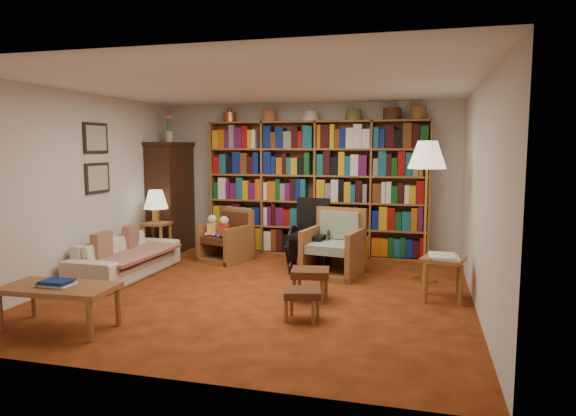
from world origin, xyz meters
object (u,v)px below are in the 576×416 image
(sofa, at_px, (126,257))
(coffee_table, at_px, (59,291))
(floor_lamp, at_px, (427,161))
(wheelchair, at_px, (311,237))
(armchair_sage, at_px, (334,250))
(footstool_b, at_px, (302,295))
(armchair_leather, at_px, (227,239))
(footstool_a, at_px, (310,275))
(side_table_papers, at_px, (443,264))
(side_table_lamp, at_px, (157,233))

(sofa, relative_size, coffee_table, 1.65)
(floor_lamp, bearing_deg, wheelchair, 168.22)
(armchair_sage, height_order, footstool_b, armchair_sage)
(wheelchair, distance_m, floor_lamp, 1.99)
(coffee_table, bearing_deg, sofa, 104.89)
(footstool_b, bearing_deg, wheelchair, 99.85)
(sofa, height_order, floor_lamp, floor_lamp)
(armchair_leather, relative_size, wheelchair, 0.84)
(footstool_a, bearing_deg, coffee_table, -144.31)
(armchair_leather, bearing_deg, sofa, -126.84)
(floor_lamp, relative_size, footstool_a, 3.82)
(armchair_leather, xyz_separation_m, footstool_a, (1.72, -1.77, -0.04))
(side_table_papers, xyz_separation_m, coffee_table, (-3.66, -1.96, -0.04))
(floor_lamp, relative_size, side_table_papers, 3.34)
(wheelchair, relative_size, coffee_table, 0.93)
(sofa, relative_size, footstool_b, 4.10)
(floor_lamp, xyz_separation_m, footstool_a, (-1.28, -1.21, -1.30))
(sofa, distance_m, footstool_a, 2.75)
(wheelchair, xyz_separation_m, side_table_papers, (1.81, -1.14, -0.05))
(armchair_sage, distance_m, footstool_a, 1.29)
(armchair_sage, relative_size, footstool_b, 2.05)
(footstool_b, xyz_separation_m, coffee_table, (-2.24, -0.86, 0.12))
(sofa, height_order, coffee_table, sofa)
(wheelchair, bearing_deg, side_table_lamp, -179.11)
(wheelchair, xyz_separation_m, coffee_table, (-1.85, -3.10, -0.09))
(wheelchair, bearing_deg, floor_lamp, -11.78)
(footstool_a, xyz_separation_m, footstool_b, (0.07, -0.70, -0.04))
(side_table_papers, relative_size, footstool_b, 1.24)
(armchair_leather, relative_size, coffee_table, 0.78)
(sofa, bearing_deg, coffee_table, -164.63)
(footstool_b, bearing_deg, sofa, 157.43)
(wheelchair, distance_m, side_table_papers, 2.14)
(armchair_leather, distance_m, floor_lamp, 3.31)
(armchair_leather, distance_m, wheelchair, 1.43)
(sofa, height_order, footstool_a, sofa)
(side_table_lamp, bearing_deg, side_table_papers, -14.38)
(footstool_a, relative_size, coffee_table, 0.44)
(armchair_leather, distance_m, footstool_a, 2.47)
(side_table_lamp, bearing_deg, sofa, -84.54)
(side_table_lamp, distance_m, wheelchair, 2.49)
(wheelchair, bearing_deg, footstool_b, -80.15)
(sofa, distance_m, armchair_leather, 1.64)
(sofa, bearing_deg, armchair_leather, -36.36)
(side_table_lamp, relative_size, coffee_table, 0.54)
(armchair_leather, height_order, coffee_table, armchair_leather)
(side_table_lamp, distance_m, coffee_table, 3.13)
(floor_lamp, xyz_separation_m, side_table_papers, (0.21, -0.81, -1.18))
(floor_lamp, relative_size, coffee_table, 1.67)
(sofa, relative_size, footstool_a, 3.78)
(sofa, xyz_separation_m, coffee_table, (0.54, -2.02, 0.11))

